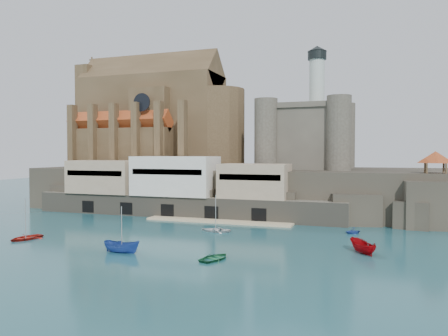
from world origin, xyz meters
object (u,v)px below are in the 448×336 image
pavilion (435,159)px  boat_0 (26,239)px  boat_2 (122,253)px  castle_keep (307,134)px  church (157,122)px

pavilion → boat_0: pavilion is taller
boat_0 → boat_2: (19.57, -2.93, 0.00)m
castle_keep → boat_2: bearing=-108.4°
castle_keep → boat_2: 58.31m
boat_0 → pavilion: bearing=40.0°
church → boat_0: church is taller
boat_0 → castle_keep: bearing=64.5°
boat_0 → church: bearing=104.8°
church → boat_0: bearing=-86.4°
church → pavilion: bearing=-13.5°
pavilion → boat_0: bearing=-151.3°
castle_keep → boat_0: 64.55m
church → boat_0: (3.18, -50.38, -22.13)m
church → boat_2: 62.05m
castle_keep → boat_0: castle_keep is taller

